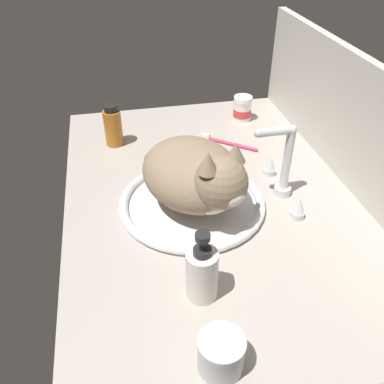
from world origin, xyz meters
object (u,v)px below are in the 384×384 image
Objects in this scene: metal_jar at (221,354)px; toothbrush at (227,143)px; sink_basin at (192,203)px; soap_pump_bottle at (202,273)px; pill_bottle at (242,109)px; amber_bottle at (113,126)px; faucet at (283,169)px; cat at (198,176)px.

toothbrush is (-65.82, 19.83, -2.64)cm from metal_jar.
sink_basin is 26.37cm from soap_pump_bottle.
pill_bottle reaches higher than toothbrush.
sink_basin is at bearing 25.78° from amber_bottle.
metal_jar is (39.91, -3.94, 2.34)cm from sink_basin.
soap_pump_bottle reaches higher than metal_jar.
faucet is (0.00, 21.50, 6.39)cm from sink_basin.
cat is at bearing 23.51° from sink_basin.
soap_pump_bottle reaches higher than toothbrush.
amber_bottle is (-32.93, -15.91, 4.77)cm from sink_basin.
faucet is 27.34cm from toothbrush.
pill_bottle is at bearing 156.73° from soap_pump_bottle.
faucet is 1.42× the size of soap_pump_bottle.
cat reaches higher than sink_basin.
sink_basin is 1.62× the size of faucet.
sink_basin is 36.88cm from amber_bottle.
sink_basin is 22.43cm from faucet.
sink_basin is 47.49cm from pill_bottle.
metal_jar is (37.99, -4.77, -6.38)cm from cat.
pill_bottle is 0.53× the size of soap_pump_bottle.
faucet is at bearing 147.48° from metal_jar.
metal_jar is 0.61× the size of amber_bottle.
cat is 2.79× the size of amber_bottle.
soap_pump_bottle reaches higher than pill_bottle.
soap_pump_bottle is 55.41cm from toothbrush.
sink_basin is 4.36× the size of pill_bottle.
amber_bottle is at bearing -79.58° from pill_bottle.
sink_basin is 40.17cm from metal_jar.
amber_bottle is at bearing -154.22° from sink_basin.
faucet is 2.69× the size of pill_bottle.
metal_jar is at bearing -7.16° from cat.
metal_jar reaches higher than sink_basin.
toothbrush is (-51.61, 19.54, -4.93)cm from soap_pump_bottle.
metal_jar is 73.85cm from amber_bottle.
sink_basin is 1.01× the size of cat.
sink_basin is at bearing -31.53° from toothbrush.
soap_pump_bottle is at bearing -8.07° from sink_basin.
soap_pump_bottle is at bearing 178.81° from metal_jar.
cat reaches higher than faucet.
soap_pump_bottle reaches higher than amber_bottle.
amber_bottle is (7.49, -40.70, 2.08)cm from pill_bottle.
metal_jar is 85.31cm from pill_bottle.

